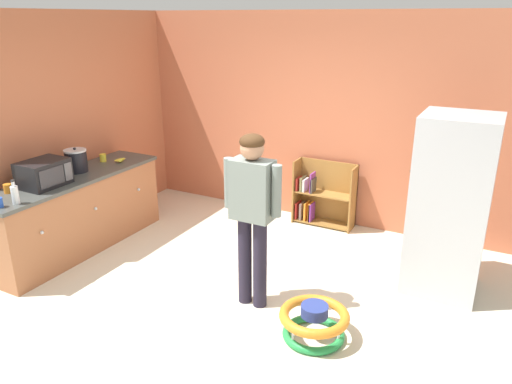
% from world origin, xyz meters
% --- Properties ---
extents(ground_plane, '(12.00, 12.00, 0.00)m').
position_xyz_m(ground_plane, '(0.00, 0.00, 0.00)').
color(ground_plane, beige).
rests_on(ground_plane, ground).
extents(back_wall, '(5.20, 0.06, 2.70)m').
position_xyz_m(back_wall, '(0.00, 2.33, 1.35)').
color(back_wall, '#BF6646').
rests_on(back_wall, ground).
extents(left_side_wall, '(0.06, 2.99, 2.70)m').
position_xyz_m(left_side_wall, '(-2.63, 0.80, 1.35)').
color(left_side_wall, '#C06A47').
rests_on(left_side_wall, ground).
extents(kitchen_counter, '(0.65, 2.25, 0.90)m').
position_xyz_m(kitchen_counter, '(-2.20, 0.11, 0.45)').
color(kitchen_counter, '#A1633F').
rests_on(kitchen_counter, ground).
extents(refrigerator, '(0.73, 0.68, 1.78)m').
position_xyz_m(refrigerator, '(1.75, 1.16, 0.89)').
color(refrigerator, '#B7BABF').
rests_on(refrigerator, ground).
extents(bookshelf, '(0.80, 0.28, 0.85)m').
position_xyz_m(bookshelf, '(0.08, 2.15, 0.37)').
color(bookshelf, olive).
rests_on(bookshelf, ground).
extents(standing_person, '(0.57, 0.22, 1.67)m').
position_xyz_m(standing_person, '(0.19, 0.00, 1.02)').
color(standing_person, '#241F30').
rests_on(standing_person, ground).
extents(baby_walker, '(0.60, 0.60, 0.32)m').
position_xyz_m(baby_walker, '(0.92, -0.24, 0.16)').
color(baby_walker, '#249046').
rests_on(baby_walker, ground).
extents(microwave, '(0.37, 0.48, 0.28)m').
position_xyz_m(microwave, '(-2.19, -0.27, 1.04)').
color(microwave, black).
rests_on(microwave, kitchen_counter).
extents(crock_pot, '(0.26, 0.26, 0.29)m').
position_xyz_m(crock_pot, '(-2.28, 0.26, 1.03)').
color(crock_pot, black).
rests_on(crock_pot, kitchen_counter).
extents(banana_bunch, '(0.12, 0.16, 0.04)m').
position_xyz_m(banana_bunch, '(-2.11, 0.80, 0.93)').
color(banana_bunch, yellow).
rests_on(banana_bunch, kitchen_counter).
extents(clear_bottle, '(0.07, 0.07, 0.25)m').
position_xyz_m(clear_bottle, '(-1.99, -0.78, 1.00)').
color(clear_bottle, silver).
rests_on(clear_bottle, kitchen_counter).
extents(orange_cup, '(0.08, 0.08, 0.09)m').
position_xyz_m(orange_cup, '(-2.34, -0.61, 0.95)').
color(orange_cup, orange).
rests_on(orange_cup, kitchen_counter).
extents(yellow_cup, '(0.08, 0.08, 0.09)m').
position_xyz_m(yellow_cup, '(-2.32, 0.72, 0.95)').
color(yellow_cup, yellow).
rests_on(yellow_cup, kitchen_counter).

